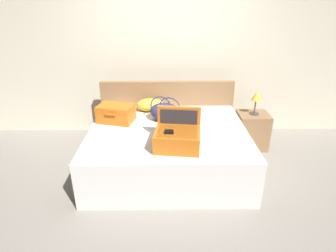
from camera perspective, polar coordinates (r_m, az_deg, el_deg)
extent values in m
plane|color=gray|center=(3.49, 0.05, -11.96)|extent=(12.00, 12.00, 0.00)
cube|color=beige|center=(4.52, -0.21, 14.67)|extent=(8.00, 0.10, 2.60)
cube|color=silver|center=(3.67, -0.02, -4.66)|extent=(1.97, 1.67, 0.57)
cube|color=olive|center=(4.38, -0.15, 3.08)|extent=(2.01, 0.08, 0.95)
cube|color=#D16619|center=(3.07, 1.90, -2.73)|extent=(0.53, 0.45, 0.20)
cube|color=#28282D|center=(3.06, 1.91, -2.23)|extent=(0.47, 0.40, 0.14)
cube|color=black|center=(2.99, 0.22, -1.22)|extent=(0.10, 0.07, 0.03)
cube|color=#D16619|center=(3.23, 2.23, 0.62)|extent=(0.49, 0.10, 0.40)
cube|color=#28282D|center=(3.20, 2.20, 0.44)|extent=(0.41, 0.06, 0.34)
cube|color=#D16619|center=(3.80, -10.48, 2.09)|extent=(0.52, 0.40, 0.16)
cube|color=#28282D|center=(3.79, -10.51, 2.43)|extent=(0.45, 0.36, 0.11)
cube|color=#1E33A5|center=(3.77, -11.93, 3.30)|extent=(0.13, 0.10, 0.03)
cube|color=#D16619|center=(3.76, -10.62, 3.68)|extent=(0.52, 0.40, 0.06)
cube|color=#D16619|center=(3.63, -11.62, 2.32)|extent=(0.14, 0.06, 0.02)
ellipsoid|color=navy|center=(3.75, -0.57, 2.86)|extent=(0.49, 0.42, 0.24)
torus|color=navy|center=(3.74, -1.48, 3.91)|extent=(0.28, 0.11, 0.30)
torus|color=navy|center=(3.71, 0.34, 3.70)|extent=(0.28, 0.11, 0.30)
ellipsoid|color=gold|center=(4.10, -3.66, 4.32)|extent=(0.42, 0.29, 0.18)
cube|color=olive|center=(4.39, 16.64, -0.86)|extent=(0.44, 0.40, 0.53)
cylinder|color=#3F3833|center=(4.29, 17.08, 2.46)|extent=(0.13, 0.13, 0.01)
cylinder|color=#4C443D|center=(4.25, 17.26, 3.78)|extent=(0.02, 0.02, 0.20)
cone|color=gold|center=(4.20, 17.53, 5.84)|extent=(0.14, 0.14, 0.13)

